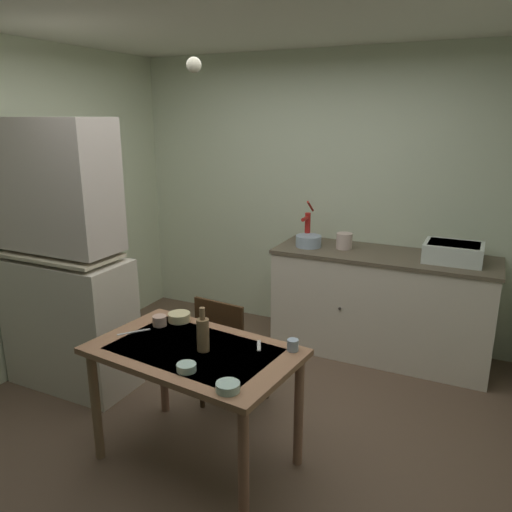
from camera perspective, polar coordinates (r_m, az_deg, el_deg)
The scene contains 20 objects.
ground_plane at distance 3.54m, azimuth -3.57°, elevation -19.17°, with size 4.75×4.75×0.00m, color brown.
wall_back at distance 4.72m, azimuth 7.65°, elevation 6.81°, with size 3.83×0.10×2.60m, color beige.
wall_left at distance 4.26m, azimuth -27.09°, elevation 4.21°, with size 0.10×3.85×2.60m, color beige.
hutch_cabinet at distance 3.93m, azimuth -21.18°, elevation -1.26°, with size 0.98×0.47×2.02m.
counter_cabinet at distance 4.43m, azimuth 14.09°, elevation -5.43°, with size 1.83×0.64×0.91m.
sink_basin at distance 4.21m, azimuth 21.74°, elevation 0.41°, with size 0.44×0.34×0.15m.
hand_pump at distance 4.47m, azimuth 5.93°, elevation 3.54°, with size 0.05×0.27×0.39m.
mixing_bowl_counter at distance 4.39m, azimuth 6.06°, elevation 1.72°, with size 0.23×0.23×0.10m, color #9EB2C6.
stoneware_crock at distance 4.36m, azimuth 10.11°, elevation 1.72°, with size 0.14×0.14×0.14m, color beige.
dining_table at distance 2.95m, azimuth -7.06°, elevation -12.28°, with size 1.25×0.83×0.75m.
chair_far_side at distance 3.53m, azimuth -3.08°, elevation -10.57°, with size 0.43×0.43×0.85m.
serving_bowl_wide at distance 2.48m, azimuth -3.26°, elevation -14.79°, with size 0.12×0.12×0.04m, color #ADD1C1.
soup_bowl_small at distance 2.67m, azimuth -8.00°, elevation -12.57°, with size 0.10×0.10×0.04m, color #ADD1C1.
sauce_dish at distance 3.27m, azimuth -8.82°, elevation -6.94°, with size 0.14×0.14×0.05m, color beige.
mug_dark at distance 2.86m, azimuth 4.26°, elevation -10.17°, with size 0.07×0.07×0.07m, color #9EB2C6.
teacup_mint at distance 3.22m, azimuth -11.02°, elevation -7.31°, with size 0.09×0.09×0.06m, color tan.
glass_bottle at distance 2.83m, azimuth -6.12°, elevation -8.85°, with size 0.07×0.07×0.26m.
table_knife at distance 3.17m, azimuth -13.87°, elevation -8.47°, with size 0.20×0.02×0.01m, color silver.
teaspoon_near_bowl at distance 2.91m, azimuth 0.34°, elevation -10.26°, with size 0.13×0.02×0.01m, color beige.
pendant_bulb at distance 2.77m, azimuth -7.15°, elevation 20.97°, with size 0.08×0.08×0.08m, color #F9EFCC.
Camera 1 is at (1.44, -2.52, 2.03)m, focal length 34.80 mm.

